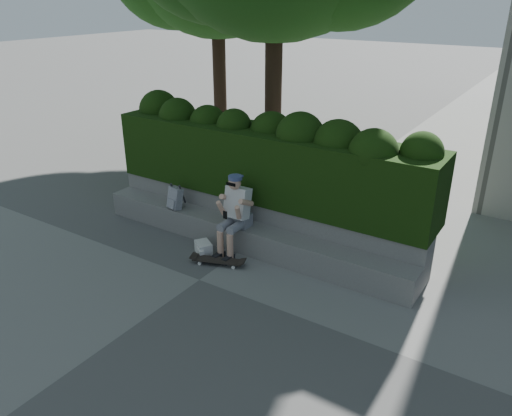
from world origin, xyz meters
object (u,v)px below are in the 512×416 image
Objects in this scene: backpack_plaid at (175,198)px; backpack_ground at (204,248)px; skateboard at (218,260)px; person at (235,212)px.

backpack_ground is at bearing -11.76° from backpack_plaid.
skateboard is at bearing -11.00° from backpack_plaid.
backpack_plaid is (-1.41, 0.60, 0.58)m from skateboard.
backpack_ground is (0.98, -0.43, -0.55)m from backpack_plaid.
backpack_ground is (-0.43, -0.35, -0.65)m from person.
person is at bearing 70.13° from skateboard.
person is 4.32× the size of backpack_ground.
skateboard is at bearing -89.80° from person.
person is 0.86m from skateboard.
person reaches higher than backpack_plaid.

